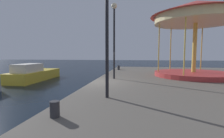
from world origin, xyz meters
TOP-DOWN VIEW (x-y plane):
  - ground_plane at (0.00, 0.00)m, footprint 120.00×120.00m
  - quay_dock at (6.15, 0.00)m, footprint 12.30×23.05m
  - motorboat_yellow at (-6.73, 4.17)m, footprint 2.16×5.72m
  - carousel at (6.50, 3.18)m, footprint 6.17×6.17m
  - lamp_post_near_edge at (1.49, -3.46)m, footprint 0.36×0.36m
  - lamp_post_mid_promenade at (1.07, 1.15)m, footprint 0.36×0.36m
  - bollard_south at (0.56, -5.46)m, footprint 0.24×0.24m
  - bollard_center at (0.66, 7.14)m, footprint 0.24×0.24m
  - bollard_north at (0.53, 8.09)m, footprint 0.24×0.24m

SIDE VIEW (x-z plane):
  - ground_plane at x=0.00m, z-range 0.00..0.00m
  - quay_dock at x=6.15m, z-range 0.00..0.80m
  - motorboat_yellow at x=-6.73m, z-range -0.19..1.36m
  - bollard_south at x=0.56m, z-range 0.80..1.20m
  - bollard_center at x=0.66m, z-range 0.80..1.20m
  - bollard_north at x=0.53m, z-range 0.80..1.20m
  - lamp_post_near_edge at x=1.49m, z-range 1.56..5.59m
  - lamp_post_mid_promenade at x=1.07m, z-range 1.63..6.36m
  - carousel at x=6.50m, z-range 2.08..7.33m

